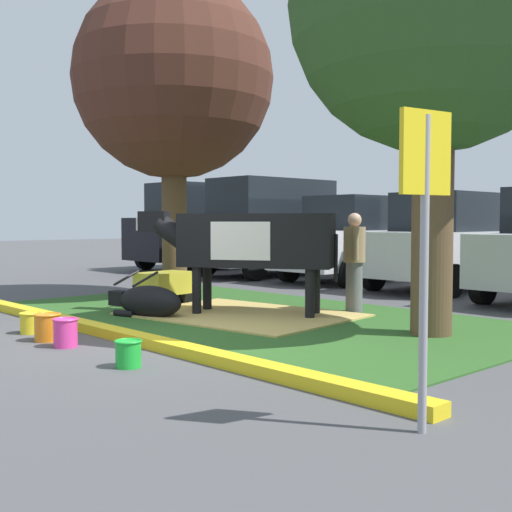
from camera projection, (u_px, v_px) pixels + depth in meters
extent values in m
plane|color=#4C4C4F|center=(159.00, 339.00, 8.00)|extent=(80.00, 80.00, 0.00)
cube|color=#2D5B23|center=(253.00, 316.00, 9.86)|extent=(8.24, 4.65, 0.02)
cube|color=yellow|center=(107.00, 331.00, 8.18)|extent=(9.44, 0.24, 0.12)
cube|color=tan|center=(241.00, 315.00, 9.86)|extent=(3.50, 2.81, 0.04)
cylinder|color=brown|center=(174.00, 224.00, 12.15)|extent=(0.46, 0.46, 2.76)
sphere|color=#4C281E|center=(173.00, 78.00, 12.00)|extent=(3.66, 3.66, 3.66)
cylinder|color=brown|center=(432.00, 223.00, 8.12)|extent=(0.51, 0.51, 2.82)
sphere|color=#2D5123|center=(436.00, 4.00, 7.98)|extent=(3.60, 3.60, 3.60)
cube|color=black|center=(256.00, 240.00, 9.85)|extent=(2.31, 1.83, 0.80)
cube|color=white|center=(247.00, 240.00, 9.89)|extent=(1.15, 1.09, 0.56)
cylinder|color=black|center=(173.00, 233.00, 10.18)|extent=(0.71, 0.61, 0.58)
cube|color=black|center=(154.00, 222.00, 10.25)|extent=(0.51, 0.46, 0.32)
cube|color=white|center=(142.00, 224.00, 10.30)|extent=(0.21, 0.23, 0.20)
cylinder|color=black|center=(197.00, 292.00, 9.87)|extent=(0.14, 0.14, 0.74)
cylinder|color=black|center=(207.00, 288.00, 10.35)|extent=(0.14, 0.14, 0.74)
cylinder|color=black|center=(310.00, 295.00, 9.44)|extent=(0.14, 0.14, 0.74)
cylinder|color=black|center=(315.00, 291.00, 9.92)|extent=(0.14, 0.14, 0.74)
cylinder|color=black|center=(336.00, 258.00, 9.57)|extent=(0.06, 0.06, 0.70)
ellipsoid|color=black|center=(150.00, 302.00, 9.71)|extent=(1.19, 0.77, 0.48)
cube|color=black|center=(120.00, 298.00, 10.02)|extent=(0.33, 0.27, 0.22)
cube|color=silver|center=(114.00, 298.00, 10.08)|extent=(0.09, 0.11, 0.16)
cylinder|color=black|center=(124.00, 314.00, 9.74)|extent=(0.36, 0.20, 0.10)
cylinder|color=slate|center=(354.00, 288.00, 10.20)|extent=(0.26, 0.26, 0.80)
cylinder|color=#9E7F5B|center=(354.00, 245.00, 10.17)|extent=(0.34, 0.34, 0.55)
sphere|color=tan|center=(355.00, 220.00, 10.15)|extent=(0.22, 0.22, 0.22)
cylinder|color=#9E7F5B|center=(356.00, 243.00, 9.95)|extent=(0.09, 0.09, 0.52)
cylinder|color=#9E7F5B|center=(353.00, 242.00, 10.39)|extent=(0.09, 0.09, 0.52)
cube|color=gold|center=(165.00, 283.00, 10.97)|extent=(0.74, 0.99, 0.36)
cylinder|color=black|center=(186.00, 293.00, 11.38)|extent=(0.16, 0.37, 0.36)
cylinder|color=black|center=(143.00, 300.00, 10.88)|extent=(0.04, 0.04, 0.24)
cylinder|color=black|center=(162.00, 302.00, 10.61)|extent=(0.04, 0.04, 0.24)
cylinder|color=black|center=(127.00, 278.00, 10.58)|extent=(0.13, 0.53, 0.23)
cylinder|color=black|center=(145.00, 279.00, 10.31)|extent=(0.13, 0.53, 0.23)
cylinder|color=#99999E|center=(424.00, 276.00, 4.40)|extent=(0.06, 0.06, 2.14)
cube|color=yellow|center=(426.00, 153.00, 4.36)|extent=(0.12, 0.44, 0.56)
cylinder|color=yellow|center=(31.00, 323.00, 8.37)|extent=(0.27, 0.27, 0.26)
torus|color=yellow|center=(31.00, 313.00, 8.37)|extent=(0.29, 0.29, 0.02)
cylinder|color=orange|center=(47.00, 328.00, 7.85)|extent=(0.30, 0.30, 0.32)
torus|color=orange|center=(47.00, 315.00, 7.84)|extent=(0.32, 0.32, 0.02)
cylinder|color=#EA3893|center=(66.00, 333.00, 7.47)|extent=(0.27, 0.27, 0.32)
torus|color=#EA3893|center=(65.00, 319.00, 7.46)|extent=(0.29, 0.29, 0.02)
cylinder|color=green|center=(128.00, 354.00, 6.43)|extent=(0.25, 0.25, 0.26)
torus|color=green|center=(128.00, 341.00, 6.43)|extent=(0.28, 0.28, 0.02)
cube|color=black|center=(206.00, 238.00, 19.59)|extent=(1.92, 4.61, 1.20)
cube|color=black|center=(205.00, 201.00, 19.53)|extent=(1.68, 3.21, 1.00)
cylinder|color=black|center=(224.00, 255.00, 21.33)|extent=(0.22, 0.64, 0.64)
cylinder|color=black|center=(264.00, 258.00, 19.93)|extent=(0.22, 0.64, 0.64)
cylinder|color=black|center=(146.00, 259.00, 19.31)|extent=(0.22, 0.64, 0.64)
cylinder|color=black|center=(184.00, 262.00, 17.91)|extent=(0.22, 0.64, 0.64)
cube|color=#3D3D42|center=(272.00, 240.00, 17.36)|extent=(1.92, 4.61, 1.20)
cube|color=black|center=(273.00, 199.00, 17.30)|extent=(1.68, 3.21, 1.00)
cylinder|color=black|center=(287.00, 259.00, 19.09)|extent=(0.22, 0.64, 0.64)
cylinder|color=black|center=(337.00, 262.00, 17.70)|extent=(0.22, 0.64, 0.64)
cylinder|color=black|center=(206.00, 264.00, 17.08)|extent=(0.22, 0.64, 0.64)
cylinder|color=black|center=(255.00, 268.00, 15.68)|extent=(0.22, 0.64, 0.64)
cube|color=silver|center=(357.00, 249.00, 15.70)|extent=(1.82, 4.41, 0.90)
cube|color=black|center=(358.00, 213.00, 15.66)|extent=(1.59, 2.21, 0.80)
cylinder|color=black|center=(365.00, 263.00, 17.36)|extent=(0.22, 0.64, 0.64)
cylinder|color=black|center=(423.00, 267.00, 16.03)|extent=(0.22, 0.64, 0.64)
cylinder|color=black|center=(289.00, 268.00, 15.43)|extent=(0.22, 0.64, 0.64)
cylinder|color=black|center=(348.00, 273.00, 14.10)|extent=(0.22, 0.64, 0.64)
cube|color=silver|center=(450.00, 252.00, 13.84)|extent=(1.82, 4.41, 0.90)
cube|color=black|center=(450.00, 212.00, 13.80)|extent=(1.59, 2.21, 0.80)
cylinder|color=black|center=(448.00, 268.00, 15.49)|extent=(0.22, 0.64, 0.64)
cylinder|color=black|center=(373.00, 275.00, 13.56)|extent=(0.22, 0.64, 0.64)
cylinder|color=black|center=(451.00, 281.00, 12.24)|extent=(0.22, 0.64, 0.64)
cylinder|color=black|center=(483.00, 286.00, 11.31)|extent=(0.22, 0.64, 0.64)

